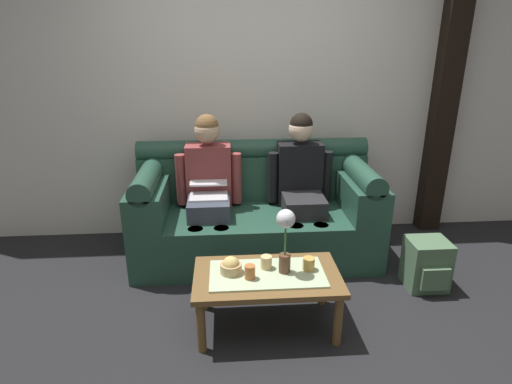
{
  "coord_description": "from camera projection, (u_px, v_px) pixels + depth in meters",
  "views": [
    {
      "loc": [
        -0.25,
        -2.21,
        1.82
      ],
      "look_at": [
        -0.02,
        0.79,
        0.7
      ],
      "focal_mm": 29.7,
      "sensor_mm": 36.0,
      "label": 1
    }
  ],
  "objects": [
    {
      "name": "timber_pillar",
      "position": [
        447.0,
        80.0,
        3.82
      ],
      "size": [
        0.2,
        0.2,
        2.9
      ],
      "primitive_type": "cube",
      "color": "black",
      "rests_on": "ground_plane"
    },
    {
      "name": "person_right",
      "position": [
        301.0,
        181.0,
        3.61
      ],
      "size": [
        0.56,
        0.67,
        1.22
      ],
      "color": "#232326",
      "rests_on": "ground_plane"
    },
    {
      "name": "coffee_table",
      "position": [
        267.0,
        281.0,
        2.72
      ],
      "size": [
        0.94,
        0.53,
        0.4
      ],
      "color": "brown",
      "rests_on": "ground_plane"
    },
    {
      "name": "cup_near_left",
      "position": [
        309.0,
        264.0,
        2.73
      ],
      "size": [
        0.08,
        0.08,
        0.08
      ],
      "primitive_type": "cylinder",
      "color": "gold",
      "rests_on": "coffee_table"
    },
    {
      "name": "cup_near_right",
      "position": [
        266.0,
        262.0,
        2.74
      ],
      "size": [
        0.07,
        0.07,
        0.08
      ],
      "primitive_type": "cylinder",
      "color": "#DBB77A",
      "rests_on": "coffee_table"
    },
    {
      "name": "snack_bowl",
      "position": [
        231.0,
        266.0,
        2.69
      ],
      "size": [
        0.14,
        0.14,
        0.11
      ],
      "color": "tan",
      "rests_on": "coffee_table"
    },
    {
      "name": "person_left",
      "position": [
        209.0,
        183.0,
        3.55
      ],
      "size": [
        0.56,
        0.67,
        1.22
      ],
      "color": "#383D4C",
      "rests_on": "ground_plane"
    },
    {
      "name": "cup_far_center",
      "position": [
        250.0,
        272.0,
        2.63
      ],
      "size": [
        0.07,
        0.07,
        0.09
      ],
      "primitive_type": "cylinder",
      "color": "#B26633",
      "rests_on": "coffee_table"
    },
    {
      "name": "ground_plane",
      "position": [
        269.0,
        337.0,
        2.72
      ],
      "size": [
        14.0,
        14.0,
        0.0
      ],
      "primitive_type": "plane",
      "color": "black"
    },
    {
      "name": "flower_vase",
      "position": [
        285.0,
        233.0,
        2.62
      ],
      "size": [
        0.12,
        0.12,
        0.43
      ],
      "color": "brown",
      "rests_on": "coffee_table"
    },
    {
      "name": "back_wall_patterned",
      "position": [
        251.0,
        80.0,
        3.81
      ],
      "size": [
        6.0,
        0.12,
        2.9
      ],
      "primitive_type": "cube",
      "color": "silver",
      "rests_on": "ground_plane"
    },
    {
      "name": "couch",
      "position": [
        255.0,
        213.0,
        3.68
      ],
      "size": [
        2.03,
        0.88,
        0.96
      ],
      "color": "#234738",
      "rests_on": "ground_plane"
    },
    {
      "name": "backpack_right",
      "position": [
        427.0,
        264.0,
        3.21
      ],
      "size": [
        0.3,
        0.31,
        0.38
      ],
      "color": "#4C6B4C",
      "rests_on": "ground_plane"
    }
  ]
}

